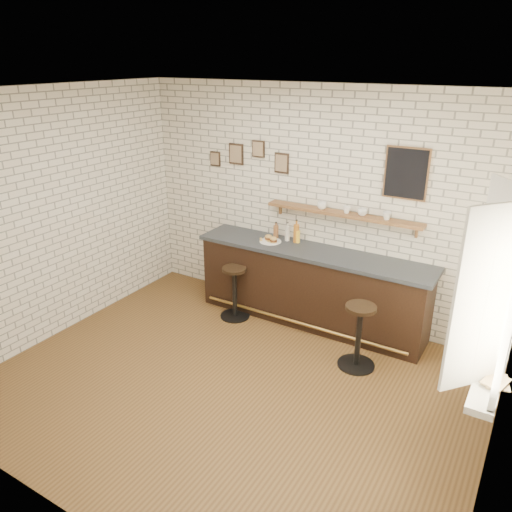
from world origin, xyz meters
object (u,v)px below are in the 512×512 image
Objects in this scene: shelf_cup_a at (322,205)px; shelf_cup_d at (387,216)px; bar_stool_right at (359,334)px; sandwich_plate at (270,241)px; bitters_bottle_brown at (276,232)px; bitters_bottle_white at (287,233)px; bar_counter at (311,286)px; bitters_bottle_amber at (296,233)px; ciabatta_sandwich at (271,239)px; shelf_cup_b at (347,210)px; shelf_cup_c at (362,212)px; book_lower at (485,380)px; bar_stool_left at (235,291)px; condiment_bottle_yellow at (297,236)px; book_upper at (485,377)px.

shelf_cup_a is 1.19× the size of shelf_cup_d.
sandwich_plate is at bearing 156.56° from bar_stool_right.
shelf_cup_a is 0.83m from shelf_cup_d.
bitters_bottle_brown is 0.89× the size of bitters_bottle_white.
sandwich_plate is 2.28× the size of shelf_cup_a.
bar_counter is 0.72m from bitters_bottle_amber.
shelf_cup_d is at bearing 2.16° from bitters_bottle_white.
bar_stool_right is at bearing -23.58° from ciabatta_sandwich.
shelf_cup_b is (0.34, 0.20, 1.04)m from bar_counter.
bar_counter is at bearing 0.83° from ciabatta_sandwich.
sandwich_plate is 2.45× the size of shelf_cup_c.
ciabatta_sandwich is 0.81m from shelf_cup_a.
shelf_cup_b is (0.94, 0.21, 0.53)m from sandwich_plate.
bitters_bottle_amber is (0.30, 0.00, 0.03)m from bitters_bottle_brown.
shelf_cup_a is at bearing 128.05° from book_lower.
bar_stool_left is at bearing -129.97° from bitters_bottle_white.
bar_stool_left is 6.98× the size of shelf_cup_d.
bitters_bottle_brown is at bearing 180.00° from condiment_bottle_yellow.
shelf_cup_c is 0.49× the size of book_lower.
book_lower is at bearing -35.46° from condiment_bottle_yellow.
bitters_bottle_amber reaches higher than condiment_bottle_yellow.
ciabatta_sandwich is at bearing 163.19° from shelf_cup_a.
bitters_bottle_brown is 3.40m from book_upper.
bitters_bottle_brown reaches higher than book_lower.
bar_stool_right is 1.77m from book_upper.
shelf_cup_d is at bearing -35.84° from shelf_cup_a.
bar_counter is at bearing 143.77° from bar_stool_right.
bitters_bottle_amber is (-0.31, 0.15, 0.63)m from bar_counter.
ciabatta_sandwich is 1.03× the size of book_upper.
shelf_cup_d reaches higher than ciabatta_sandwich.
bar_stool_left is 3.10× the size of book_lower.
shelf_cup_a is at bearing 19.03° from ciabatta_sandwich.
shelf_cup_b is at bearing 30.52° from bar_counter.
shelf_cup_d is at bearing 94.25° from bar_stool_right.
shelf_cup_b is at bearing -35.84° from shelf_cup_a.
bar_stool_right is (1.52, -0.82, -0.69)m from bitters_bottle_brown.
shelf_cup_a reaches higher than bitters_bottle_brown.
bar_counter is at bearing 160.46° from book_upper.
shelf_cup_a reaches higher than bar_stool_left.
bitters_bottle_amber is 0.43× the size of bar_stool_left.
bitters_bottle_white is (0.17, 0.00, 0.01)m from bitters_bottle_brown.
bitters_bottle_white is at bearing 46.02° from ciabatta_sandwich.
shelf_cup_d is 0.44× the size of book_lower.
bar_counter is at bearing -27.73° from condiment_bottle_yellow.
sandwich_plate is 3.08× the size of shelf_cup_b.
bitters_bottle_white reaches higher than condiment_bottle_yellow.
bar_counter is 13.73× the size of bitters_bottle_brown.
bitters_bottle_brown is (-0.01, 0.16, 0.09)m from sandwich_plate.
bar_stool_left is at bearing 146.19° from book_lower.
condiment_bottle_yellow is 0.94m from shelf_cup_c.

